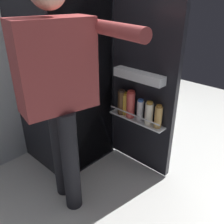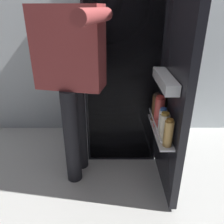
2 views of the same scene
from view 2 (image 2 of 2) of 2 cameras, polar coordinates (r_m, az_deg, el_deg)
name	(u,v)px [view 2 (image 2 of 2)]	position (r m, az deg, el deg)	size (l,w,h in m)	color
ground_plane	(122,178)	(2.00, 2.58, -16.18)	(5.64, 5.64, 0.00)	silver
kitchen_wall	(121,7)	(2.41, 2.22, 24.88)	(4.40, 0.10, 2.61)	silver
refrigerator	(125,61)	(2.05, 3.22, 12.68)	(0.67, 1.22, 1.75)	black
person	(71,65)	(1.65, -10.27, 11.52)	(0.55, 0.82, 1.56)	black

